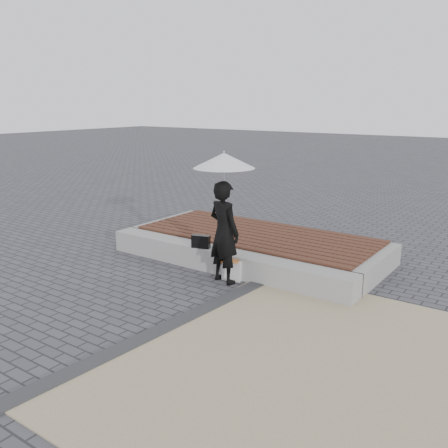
{
  "coord_description": "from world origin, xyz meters",
  "views": [
    {
      "loc": [
        4.86,
        -5.17,
        2.95
      ],
      "look_at": [
        0.33,
        1.19,
        1.0
      ],
      "focal_mm": 39.36,
      "sensor_mm": 36.0,
      "label": 1
    }
  ],
  "objects_px": {
    "seating_ledge": "(222,260)",
    "woman": "(224,232)",
    "handbag": "(201,242)",
    "parasol": "(224,161)",
    "canvas_tote": "(232,270)"
  },
  "relations": [
    {
      "from": "woman",
      "to": "parasol",
      "type": "bearing_deg",
      "value": 102.73
    },
    {
      "from": "woman",
      "to": "canvas_tote",
      "type": "xyz_separation_m",
      "value": [
        0.07,
        0.14,
        -0.68
      ]
    },
    {
      "from": "parasol",
      "to": "canvas_tote",
      "type": "distance_m",
      "value": 1.87
    },
    {
      "from": "parasol",
      "to": "handbag",
      "type": "height_order",
      "value": "parasol"
    },
    {
      "from": "woman",
      "to": "handbag",
      "type": "xyz_separation_m",
      "value": [
        -0.71,
        0.28,
        -0.34
      ]
    },
    {
      "from": "handbag",
      "to": "canvas_tote",
      "type": "xyz_separation_m",
      "value": [
        0.78,
        -0.15,
        -0.34
      ]
    },
    {
      "from": "seating_ledge",
      "to": "canvas_tote",
      "type": "height_order",
      "value": "seating_ledge"
    },
    {
      "from": "woman",
      "to": "handbag",
      "type": "relative_size",
      "value": 5.21
    },
    {
      "from": "handbag",
      "to": "woman",
      "type": "bearing_deg",
      "value": -38.86
    },
    {
      "from": "handbag",
      "to": "parasol",
      "type": "bearing_deg",
      "value": -38.86
    },
    {
      "from": "parasol",
      "to": "canvas_tote",
      "type": "bearing_deg",
      "value": 62.21
    },
    {
      "from": "seating_ledge",
      "to": "parasol",
      "type": "bearing_deg",
      "value": -51.02
    },
    {
      "from": "seating_ledge",
      "to": "woman",
      "type": "distance_m",
      "value": 0.84
    },
    {
      "from": "seating_ledge",
      "to": "woman",
      "type": "xyz_separation_m",
      "value": [
        0.33,
        -0.41,
        0.66
      ]
    },
    {
      "from": "handbag",
      "to": "seating_ledge",
      "type": "bearing_deg",
      "value": 1.59
    }
  ]
}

